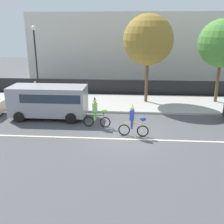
% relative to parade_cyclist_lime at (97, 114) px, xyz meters
% --- Properties ---
extents(ground_plane, '(80.00, 80.00, 0.00)m').
position_rel_parade_cyclist_lime_xyz_m(ground_plane, '(1.85, -1.23, -0.84)').
color(ground_plane, '#4C4C4F').
extents(road_centre_line, '(36.00, 0.14, 0.01)m').
position_rel_parade_cyclist_lime_xyz_m(road_centre_line, '(1.85, -1.73, -0.84)').
color(road_centre_line, beige).
rests_on(road_centre_line, ground).
extents(sidewalk_curb, '(60.00, 5.00, 0.15)m').
position_rel_parade_cyclist_lime_xyz_m(sidewalk_curb, '(1.85, 5.27, -0.77)').
color(sidewalk_curb, '#ADAAA3').
rests_on(sidewalk_curb, ground).
extents(fence_line, '(40.00, 0.08, 1.40)m').
position_rel_parade_cyclist_lime_xyz_m(fence_line, '(1.85, 8.17, -0.14)').
color(fence_line, black).
rests_on(fence_line, ground).
extents(building_backdrop, '(28.00, 8.00, 7.39)m').
position_rel_parade_cyclist_lime_xyz_m(building_backdrop, '(4.87, 16.77, 2.85)').
color(building_backdrop, beige).
rests_on(building_backdrop, ground).
extents(parade_cyclist_lime, '(1.72, 0.50, 1.92)m').
position_rel_parade_cyclist_lime_xyz_m(parade_cyclist_lime, '(0.00, 0.00, 0.00)').
color(parade_cyclist_lime, black).
rests_on(parade_cyclist_lime, ground).
extents(parade_cyclist_cobalt, '(1.72, 0.50, 1.92)m').
position_rel_parade_cyclist_lime_xyz_m(parade_cyclist_cobalt, '(2.24, -1.27, 0.00)').
color(parade_cyclist_cobalt, black).
rests_on(parade_cyclist_cobalt, ground).
extents(parked_van_grey, '(5.00, 2.22, 2.18)m').
position_rel_parade_cyclist_lime_xyz_m(parked_van_grey, '(-3.36, 1.47, 0.44)').
color(parked_van_grey, '#99999E').
rests_on(parked_van_grey, ground).
extents(street_lamp_post, '(0.36, 0.36, 5.86)m').
position_rel_parade_cyclist_lime_xyz_m(street_lamp_post, '(-5.89, 6.46, 3.15)').
color(street_lamp_post, black).
rests_on(street_lamp_post, sidewalk_curb).
extents(street_tree_near_lamp, '(3.63, 3.63, 6.39)m').
position_rel_parade_cyclist_lime_xyz_m(street_tree_near_lamp, '(8.85, 6.00, 3.87)').
color(street_tree_near_lamp, brown).
rests_on(street_tree_near_lamp, sidewalk_curb).
extents(street_tree_far_corner, '(3.83, 3.83, 6.73)m').
position_rel_parade_cyclist_lime_xyz_m(street_tree_far_corner, '(3.25, 5.61, 4.12)').
color(street_tree_far_corner, brown).
rests_on(street_tree_far_corner, sidewalk_curb).
extents(pedestrian_onlooker, '(0.32, 0.20, 1.62)m').
position_rel_parade_cyclist_lime_xyz_m(pedestrian_onlooker, '(-5.63, 5.04, 0.17)').
color(pedestrian_onlooker, '#33333D').
rests_on(pedestrian_onlooker, sidewalk_curb).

